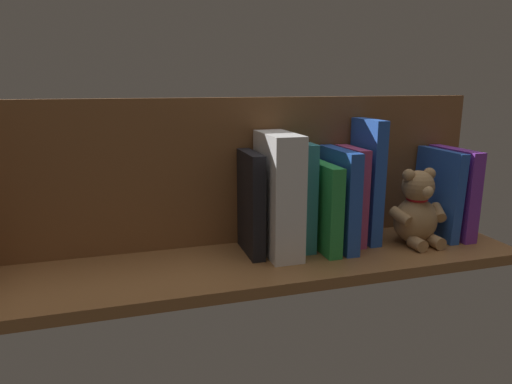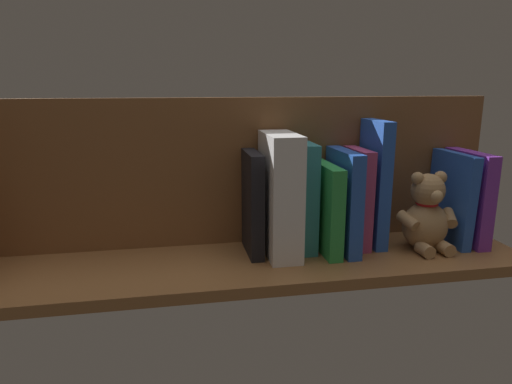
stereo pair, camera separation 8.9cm
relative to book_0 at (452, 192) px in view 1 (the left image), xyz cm
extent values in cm
cube|color=brown|center=(47.49, 2.16, -11.12)|extent=(109.89, 26.36, 2.20)
cube|color=brown|center=(47.49, -8.77, 5.71)|extent=(109.89, 1.50, 31.46)
cube|color=purple|center=(0.00, 0.00, 0.00)|extent=(3.10, 15.24, 20.04)
cube|color=blue|center=(3.65, -0.21, -0.08)|extent=(2.83, 14.81, 19.93)
ellipsoid|color=tan|center=(11.28, 2.88, -4.97)|extent=(9.77, 8.78, 10.10)
sphere|color=tan|center=(11.28, 2.88, 2.68)|extent=(6.94, 6.94, 6.94)
sphere|color=tan|center=(8.68, 2.83, 5.28)|extent=(2.68, 2.68, 2.68)
sphere|color=tan|center=(13.89, 2.93, 5.28)|extent=(2.68, 2.68, 2.68)
sphere|color=tan|center=(11.22, 5.83, 2.16)|extent=(2.68, 2.68, 2.68)
cylinder|color=tan|center=(6.46, 4.04, -3.20)|extent=(3.84, 5.46, 3.73)
cylinder|color=tan|center=(16.05, 4.24, -3.20)|extent=(4.00, 5.48, 3.73)
cylinder|color=tan|center=(8.92, 7.12, -8.68)|extent=(2.76, 3.84, 2.68)
cylinder|color=tan|center=(13.47, 7.22, -8.68)|extent=(2.76, 3.84, 2.68)
torus|color=red|center=(11.28, 2.88, -0.08)|extent=(4.70, 4.70, 0.79)
cube|color=blue|center=(21.02, -1.99, 3.43)|extent=(2.72, 11.26, 26.89)
cube|color=#B23F72|center=(24.78, -1.91, 0.48)|extent=(2.80, 11.42, 21.01)
cube|color=blue|center=(28.61, -0.01, 0.52)|extent=(3.02, 15.21, 21.11)
cube|color=green|center=(32.48, 0.01, -0.84)|extent=(2.88, 15.27, 18.36)
cube|color=teal|center=(36.48, -1.98, 1.27)|extent=(3.12, 11.28, 22.57)
cube|color=white|center=(42.15, 0.06, 2.38)|extent=(6.23, 15.15, 24.81)
cube|color=black|center=(47.59, -1.53, 0.50)|extent=(2.68, 12.18, 21.03)
camera|label=1|loc=(72.07, 85.08, 24.43)|focal=32.16mm
camera|label=2|loc=(63.44, 87.17, 24.43)|focal=32.16mm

